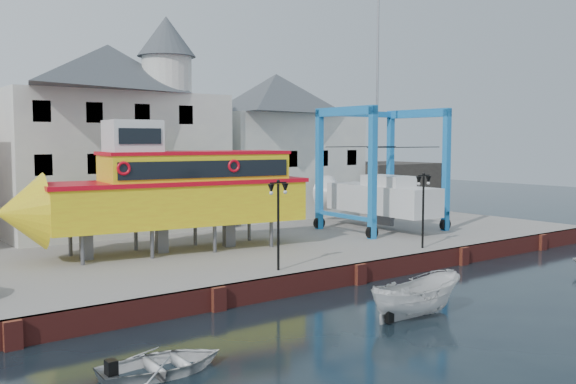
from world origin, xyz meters
TOP-DOWN VIEW (x-y plane):
  - ground at (0.00, 0.00)m, footprint 140.00×140.00m
  - hardstanding at (0.00, 11.00)m, footprint 44.00×22.00m
  - quay_wall at (-0.00, 0.10)m, footprint 44.00×0.47m
  - building_white_main at (-4.87, 18.39)m, footprint 14.00×8.30m
  - building_white_right at (9.00, 19.00)m, footprint 12.00×8.00m
  - shed_dark at (19.00, 17.00)m, footprint 8.00×7.00m
  - lamp_post_left at (-4.00, 1.20)m, footprint 1.12×0.32m
  - lamp_post_right at (6.00, 1.20)m, footprint 1.12×0.32m
  - tour_boat at (-6.16, 8.68)m, footprint 16.46×5.81m
  - travel_lift at (9.51, 8.66)m, footprint 7.56×10.42m
  - motorboat_a at (-2.17, -5.53)m, footprint 4.66×1.89m
  - motorboat_d at (-12.99, -5.08)m, footprint 4.05×3.03m

SIDE VIEW (x-z plane):
  - ground at x=0.00m, z-range 0.00..0.00m
  - motorboat_a at x=-2.17m, z-range -0.89..0.89m
  - motorboat_d at x=-12.99m, z-range -0.40..0.40m
  - hardstanding at x=0.00m, z-range 0.00..1.00m
  - quay_wall at x=0.00m, z-range 0.00..1.00m
  - shed_dark at x=19.00m, z-range 1.00..5.00m
  - travel_lift at x=9.51m, z-range -4.19..11.36m
  - lamp_post_left at x=-4.00m, z-range 2.07..6.27m
  - lamp_post_right at x=6.00m, z-range 2.07..6.27m
  - tour_boat at x=-6.16m, z-range 0.80..7.81m
  - building_white_right at x=9.00m, z-range 1.00..12.20m
  - building_white_main at x=-4.87m, z-range 0.34..14.34m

